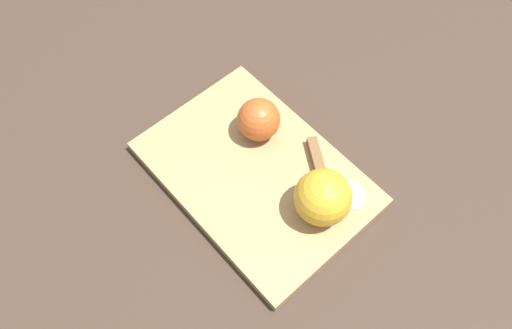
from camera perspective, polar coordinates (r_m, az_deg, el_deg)
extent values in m
plane|color=#38281E|center=(0.82, 0.00, -1.38)|extent=(4.00, 4.00, 0.00)
cube|color=#A37A4C|center=(0.81, 0.00, -1.05)|extent=(0.37, 0.27, 0.02)
sphere|color=#AD4C1E|center=(0.81, 0.30, 5.16)|extent=(0.07, 0.07, 0.07)
cylinder|color=beige|center=(0.81, 0.61, 5.43)|extent=(0.07, 0.01, 0.07)
sphere|color=gold|center=(0.74, 7.65, -3.76)|extent=(0.09, 0.09, 0.09)
cylinder|color=beige|center=(0.74, 7.68, -3.23)|extent=(0.06, 0.06, 0.08)
cube|color=silver|center=(0.78, 8.03, -3.71)|extent=(0.08, 0.05, 0.00)
cube|color=brown|center=(0.81, 6.86, 0.97)|extent=(0.06, 0.05, 0.02)
cylinder|color=beige|center=(0.79, 10.47, -3.47)|extent=(0.05, 0.05, 0.01)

